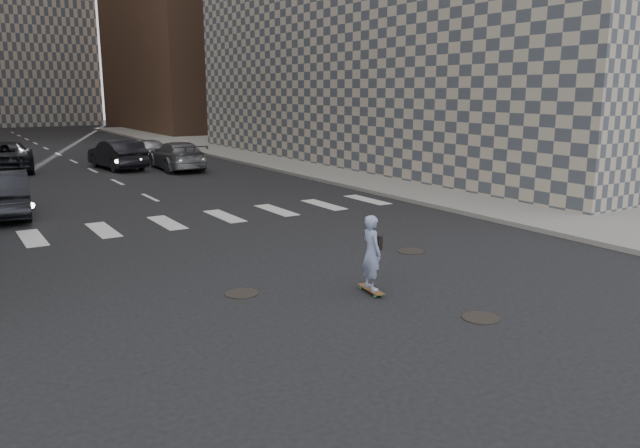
{
  "coord_description": "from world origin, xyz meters",
  "views": [
    {
      "loc": [
        -7.24,
        -10.27,
        4.21
      ],
      "look_at": [
        -0.1,
        1.13,
        1.3
      ],
      "focal_mm": 35.0,
      "sensor_mm": 36.0,
      "label": 1
    }
  ],
  "objects_px": {
    "skateboarder": "(372,253)",
    "traffic_car_d": "(146,149)",
    "traffic_car_e": "(117,154)",
    "traffic_car_b": "(177,156)",
    "traffic_car_c": "(6,156)",
    "traffic_car_a": "(2,193)"
  },
  "relations": [
    {
      "from": "skateboarder",
      "to": "traffic_car_d",
      "type": "relative_size",
      "value": 0.42
    },
    {
      "from": "traffic_car_e",
      "to": "traffic_car_d",
      "type": "bearing_deg",
      "value": -136.21
    },
    {
      "from": "skateboarder",
      "to": "traffic_car_d",
      "type": "bearing_deg",
      "value": 89.93
    },
    {
      "from": "traffic_car_b",
      "to": "traffic_car_c",
      "type": "xyz_separation_m",
      "value": [
        -7.85,
        4.0,
        0.04
      ]
    },
    {
      "from": "traffic_car_a",
      "to": "traffic_car_d",
      "type": "height_order",
      "value": "traffic_car_a"
    },
    {
      "from": "traffic_car_a",
      "to": "traffic_car_c",
      "type": "height_order",
      "value": "traffic_car_c"
    },
    {
      "from": "traffic_car_a",
      "to": "traffic_car_c",
      "type": "bearing_deg",
      "value": -90.58
    },
    {
      "from": "traffic_car_d",
      "to": "traffic_car_e",
      "type": "height_order",
      "value": "traffic_car_e"
    },
    {
      "from": "traffic_car_a",
      "to": "traffic_car_e",
      "type": "xyz_separation_m",
      "value": [
        6.64,
        11.0,
        0.0
      ]
    },
    {
      "from": "traffic_car_c",
      "to": "traffic_car_e",
      "type": "relative_size",
      "value": 1.19
    },
    {
      "from": "traffic_car_c",
      "to": "traffic_car_e",
      "type": "height_order",
      "value": "traffic_car_c"
    },
    {
      "from": "traffic_car_a",
      "to": "traffic_car_d",
      "type": "bearing_deg",
      "value": -117.36
    },
    {
      "from": "skateboarder",
      "to": "traffic_car_a",
      "type": "bearing_deg",
      "value": 120.46
    },
    {
      "from": "skateboarder",
      "to": "traffic_car_b",
      "type": "relative_size",
      "value": 0.33
    },
    {
      "from": "traffic_car_b",
      "to": "traffic_car_e",
      "type": "xyz_separation_m",
      "value": [
        -2.64,
        2.0,
        0.04
      ]
    },
    {
      "from": "traffic_car_c",
      "to": "traffic_car_d",
      "type": "bearing_deg",
      "value": -165.21
    },
    {
      "from": "traffic_car_d",
      "to": "traffic_car_a",
      "type": "bearing_deg",
      "value": 50.71
    },
    {
      "from": "skateboarder",
      "to": "traffic_car_e",
      "type": "height_order",
      "value": "skateboarder"
    },
    {
      "from": "skateboarder",
      "to": "traffic_car_b",
      "type": "height_order",
      "value": "skateboarder"
    },
    {
      "from": "traffic_car_c",
      "to": "traffic_car_d",
      "type": "xyz_separation_m",
      "value": [
        7.72,
        1.07,
        -0.1
      ]
    },
    {
      "from": "skateboarder",
      "to": "traffic_car_c",
      "type": "distance_m",
      "value": 26.53
    },
    {
      "from": "skateboarder",
      "to": "traffic_car_a",
      "type": "height_order",
      "value": "skateboarder"
    }
  ]
}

